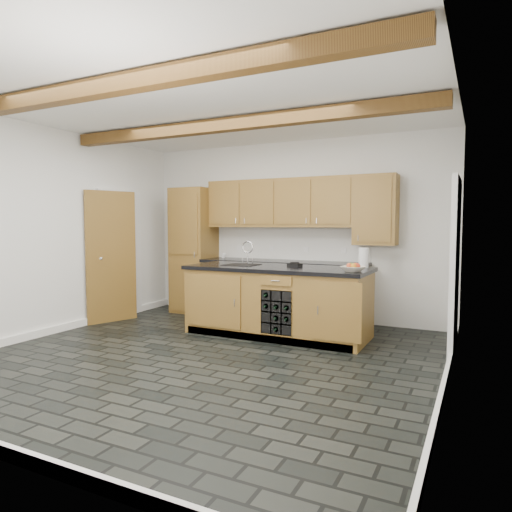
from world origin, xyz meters
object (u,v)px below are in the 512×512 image
(fruit_bowl, at_px, (353,269))
(paper_towel, at_px, (364,258))
(island, at_px, (278,301))
(kitchen_scale, at_px, (295,264))

(fruit_bowl, distance_m, paper_towel, 0.58)
(island, bearing_deg, fruit_bowl, -10.61)
(island, relative_size, kitchen_scale, 11.70)
(kitchen_scale, height_order, fruit_bowl, fruit_bowl)
(kitchen_scale, distance_m, fruit_bowl, 0.94)
(island, bearing_deg, kitchen_scale, 35.57)
(island, height_order, fruit_bowl, fruit_bowl)
(paper_towel, bearing_deg, kitchen_scale, -165.24)
(kitchen_scale, bearing_deg, island, -126.61)
(kitchen_scale, relative_size, fruit_bowl, 0.77)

